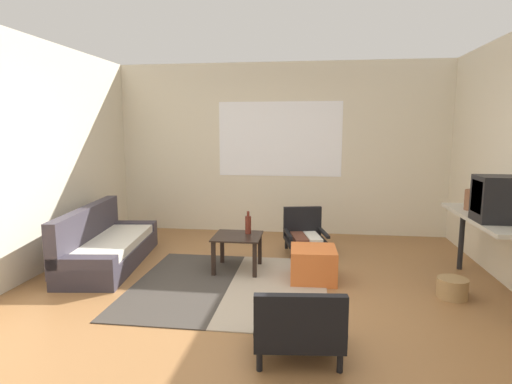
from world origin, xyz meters
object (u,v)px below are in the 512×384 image
Objects in this scene: couch at (106,247)px; console_shelf at (489,224)px; coffee_table at (238,243)px; glass_bottle at (248,224)px; armchair_striped_foreground at (298,326)px; clay_vase at (477,198)px; armchair_by_window at (304,233)px; ottoman_orange at (313,264)px; wicker_basket at (452,288)px; crt_television at (502,199)px.

console_shelf reaches higher than couch.
glass_bottle reaches higher than coffee_table.
coffee_table is 2.01m from armchair_striped_foreground.
couch is 4.36m from clay_vase.
ottoman_orange is at bearing -83.90° from armchair_by_window.
armchair_striped_foreground is at bearing -89.88° from armchair_by_window.
couch is 1.66m from coffee_table.
crt_television is at bearing -7.75° from wicker_basket.
armchair_by_window is at bearing 141.96° from crt_television.
crt_television is (4.30, -0.57, 0.79)m from couch.
clay_vase is (1.86, 1.87, 0.67)m from armchair_striped_foreground.
armchair_by_window is 2.49m from crt_television.
wicker_basket is (-0.37, 0.05, -0.92)m from crt_television.
wicker_basket is at bearing 172.25° from crt_television.
glass_bottle is (-0.67, 1.96, 0.29)m from armchair_striped_foreground.
armchair_striped_foreground is (0.01, -2.73, -0.01)m from armchair_by_window.
glass_bottle is (-0.66, -0.78, 0.28)m from armchair_by_window.
console_shelf reaches higher than glass_bottle.
armchair_striped_foreground is 2.35× the size of wicker_basket.
ottoman_orange is (0.12, -1.10, -0.08)m from armchair_by_window.
glass_bottle is (-0.78, 0.32, 0.35)m from ottoman_orange.
glass_bottle is at bearing 3.59° from couch.
armchair_by_window is 1.39× the size of crt_television.
armchair_striped_foreground is at bearing -93.91° from ottoman_orange.
coffee_table is 0.80× the size of armchair_striped_foreground.
glass_bottle is at bearing 157.47° from ottoman_orange.
wicker_basket is (1.50, -1.41, -0.16)m from armchair_by_window.
couch is 3.44× the size of coffee_table.
couch is at bearing 175.80° from console_shelf.
armchair_by_window is at bearing 48.74° from coffee_table.
glass_bottle is at bearing 177.93° from clay_vase.
glass_bottle reaches higher than ottoman_orange.
ottoman_orange is at bearing -13.63° from coffee_table.
console_shelf is (1.75, -0.10, 0.53)m from ottoman_orange.
couch reaches higher than ottoman_orange.
armchair_by_window is 2.27m from console_shelf.
ottoman_orange is at bearing -22.53° from glass_bottle.
wicker_basket is (3.93, -0.52, -0.12)m from couch.
armchair_striped_foreground is 2.38m from crt_television.
coffee_table is 1.63× the size of clay_vase.
ottoman_orange is at bearing 167.29° from wicker_basket.
crt_television is (1.75, -0.36, 0.83)m from ottoman_orange.
clay_vase is (0.00, 0.59, -0.09)m from crt_television.
wicker_basket is (2.27, -0.53, -0.24)m from coffee_table.
armchair_striped_foreground reaches higher than wicker_basket.
couch is at bearing -176.41° from glass_bottle.
armchair_by_window is 1.06m from glass_bottle.
couch reaches higher than glass_bottle.
couch is at bearing -179.87° from coffee_table.
glass_bottle is at bearing 170.43° from console_shelf.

